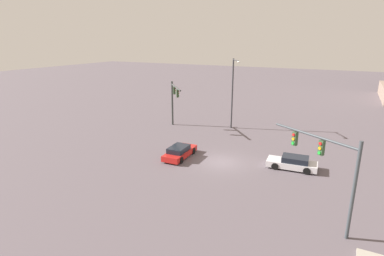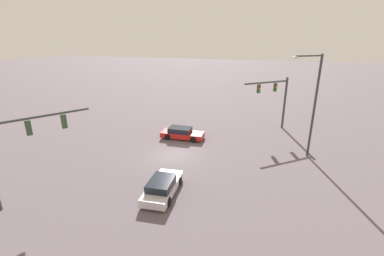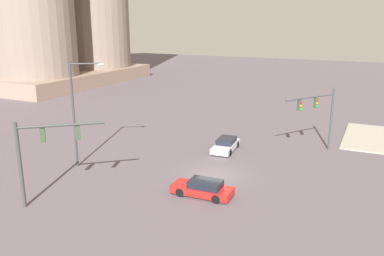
% 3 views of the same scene
% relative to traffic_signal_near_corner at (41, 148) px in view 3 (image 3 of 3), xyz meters
% --- Properties ---
extents(ground_plane, '(212.03, 212.03, 0.00)m').
position_rel_traffic_signal_near_corner_xyz_m(ground_plane, '(10.18, -8.58, -4.17)').
color(ground_plane, '#5A5057').
extents(traffic_signal_near_corner, '(3.92, 4.52, 6.01)m').
position_rel_traffic_signal_near_corner_xyz_m(traffic_signal_near_corner, '(0.00, 0.00, 0.00)').
color(traffic_signal_near_corner, '#383C3A').
rests_on(traffic_signal_near_corner, ground).
extents(traffic_signal_opposite_side, '(5.41, 3.58, 6.10)m').
position_rel_traffic_signal_near_corner_xyz_m(traffic_signal_opposite_side, '(19.77, -15.19, 0.09)').
color(traffic_signal_opposite_side, '#393F45').
rests_on(traffic_signal_opposite_side, ground).
extents(streetlamp_curved_arm, '(1.77, 2.51, 9.10)m').
position_rel_traffic_signal_near_corner_xyz_m(streetlamp_curved_arm, '(7.06, 2.95, 1.10)').
color(streetlamp_curved_arm, '#37373B').
rests_on(streetlamp_curved_arm, ground).
extents(sedan_car_approaching, '(4.52, 2.11, 1.21)m').
position_rel_traffic_signal_near_corner_xyz_m(sedan_car_approaching, '(16.60, -7.04, -3.59)').
color(sedan_car_approaching, silver).
rests_on(sedan_car_approaching, ground).
extents(sedan_car_waiting_far, '(1.97, 4.55, 1.21)m').
position_rel_traffic_signal_near_corner_xyz_m(sedan_car_waiting_far, '(6.02, -9.28, -3.59)').
color(sedan_car_waiting_far, red).
rests_on(sedan_car_waiting_far, ground).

